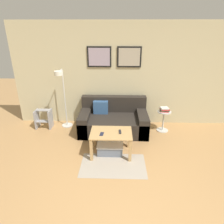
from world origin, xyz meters
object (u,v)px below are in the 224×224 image
(coffee_table, at_px, (111,137))
(step_stool, at_px, (44,118))
(side_table, at_px, (163,119))
(book_stack, at_px, (164,109))
(storage_bin, at_px, (110,148))
(floor_lamp, at_px, (62,92))
(cell_phone, at_px, (102,134))
(couch, at_px, (113,120))
(remote_control, at_px, (120,132))

(coffee_table, relative_size, step_stool, 1.72)
(side_table, height_order, book_stack, book_stack)
(coffee_table, bearing_deg, storage_bin, 131.09)
(floor_lamp, distance_m, cell_phone, 1.60)
(storage_bin, bearing_deg, floor_lamp, 138.76)
(couch, bearing_deg, step_stool, 177.32)
(couch, xyz_separation_m, book_stack, (1.23, 0.01, 0.31))
(storage_bin, height_order, step_stool, step_stool)
(floor_lamp, relative_size, cell_phone, 10.67)
(storage_bin, relative_size, side_table, 1.01)
(floor_lamp, xyz_separation_m, side_table, (2.45, -0.03, -0.67))
(side_table, height_order, step_stool, side_table)
(storage_bin, distance_m, book_stack, 1.68)
(floor_lamp, xyz_separation_m, step_stool, (-0.56, 0.04, -0.72))
(remote_control, bearing_deg, coffee_table, -178.93)
(floor_lamp, relative_size, side_table, 2.88)
(coffee_table, bearing_deg, side_table, 39.50)
(storage_bin, bearing_deg, coffee_table, -48.91)
(side_table, xyz_separation_m, cell_phone, (-1.43, -1.11, 0.18))
(coffee_table, distance_m, cell_phone, 0.22)
(couch, distance_m, step_stool, 1.78)
(storage_bin, bearing_deg, book_stack, 38.29)
(couch, height_order, book_stack, couch)
(book_stack, distance_m, cell_phone, 1.80)
(step_stool, bearing_deg, couch, -2.68)
(book_stack, bearing_deg, coffee_table, -140.53)
(couch, bearing_deg, cell_phone, -100.22)
(side_table, relative_size, step_stool, 1.10)
(book_stack, bearing_deg, step_stool, 178.61)
(coffee_table, xyz_separation_m, remote_control, (0.17, 0.01, 0.11))
(coffee_table, bearing_deg, book_stack, 39.47)
(couch, bearing_deg, floor_lamp, 178.02)
(couch, xyz_separation_m, cell_phone, (-0.20, -1.09, 0.23))
(storage_bin, xyz_separation_m, cell_phone, (-0.16, -0.10, 0.38))
(couch, height_order, floor_lamp, floor_lamp)
(book_stack, height_order, remote_control, book_stack)
(side_table, distance_m, cell_phone, 1.81)
(cell_phone, distance_m, step_stool, 1.98)
(coffee_table, xyz_separation_m, floor_lamp, (-1.20, 1.06, 0.59))
(coffee_table, xyz_separation_m, storage_bin, (-0.02, 0.03, -0.28))
(cell_phone, bearing_deg, coffee_table, 29.86)
(side_table, bearing_deg, step_stool, 178.67)
(coffee_table, height_order, floor_lamp, floor_lamp)
(floor_lamp, distance_m, step_stool, 0.91)
(cell_phone, bearing_deg, floor_lamp, 139.01)
(storage_bin, xyz_separation_m, side_table, (1.27, 1.00, 0.20))
(book_stack, height_order, cell_phone, book_stack)
(couch, distance_m, book_stack, 1.27)
(floor_lamp, height_order, book_stack, floor_lamp)
(remote_control, bearing_deg, storage_bin, 173.28)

